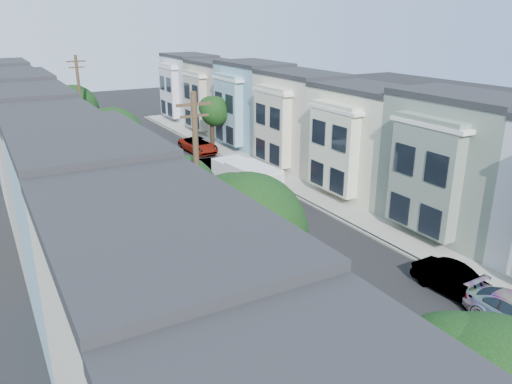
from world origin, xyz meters
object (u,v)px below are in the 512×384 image
(tree_far_r, at_px, (214,112))
(parked_left_c, at_px, (261,313))
(tree_c, at_px, (177,197))
(parked_right_b, at_px, (455,282))
(fedex_truck, at_px, (247,181))
(parked_right_d, at_px, (198,145))
(parked_right_c, at_px, (247,172))
(utility_pole_near, at_px, (198,202))
(lead_sedan, at_px, (210,170))
(parked_left_d, at_px, (160,215))
(tree_e, at_px, (73,109))
(parked_left_b, at_px, (332,384))
(tree_b, at_px, (245,234))
(utility_pole_far, at_px, (82,113))
(tree_d, at_px, (112,141))

(tree_far_r, bearing_deg, parked_left_c, -111.37)
(tree_c, xyz_separation_m, parked_right_b, (11.20, -8.52, -3.78))
(tree_c, distance_m, fedex_truck, 12.21)
(tree_c, relative_size, parked_right_d, 1.25)
(tree_far_r, distance_m, parked_right_c, 11.37)
(fedex_truck, distance_m, parked_right_d, 15.67)
(utility_pole_near, relative_size, lead_sedan, 2.17)
(lead_sedan, distance_m, parked_right_b, 23.79)
(tree_far_r, relative_size, parked_left_d, 1.41)
(tree_e, height_order, parked_left_b, tree_e)
(tree_b, distance_m, utility_pole_far, 30.54)
(tree_d, bearing_deg, parked_right_b, -62.24)
(fedex_truck, height_order, parked_left_b, fedex_truck)
(utility_pole_near, distance_m, parked_right_d, 29.11)
(tree_far_r, distance_m, utility_pole_near, 29.84)
(tree_d, bearing_deg, utility_pole_near, -89.99)
(tree_b, bearing_deg, parked_left_c, 39.02)
(tree_e, bearing_deg, parked_right_c, -51.51)
(parked_right_b, distance_m, parked_right_d, 32.22)
(tree_b, xyz_separation_m, tree_far_r, (13.20, 31.28, -1.30))
(tree_far_r, bearing_deg, parked_left_b, -108.52)
(tree_d, relative_size, parked_right_d, 1.35)
(fedex_truck, xyz_separation_m, parked_left_b, (-7.11, -19.58, -1.07))
(utility_pole_far, distance_m, parked_right_c, 15.64)
(tree_c, relative_size, parked_left_b, 1.49)
(utility_pole_far, relative_size, lead_sedan, 2.17)
(tree_c, height_order, tree_d, tree_d)
(tree_b, xyz_separation_m, parked_right_c, (11.20, 20.60, -4.67))
(tree_d, relative_size, tree_far_r, 1.28)
(utility_pole_near, bearing_deg, tree_d, 90.01)
(utility_pole_near, height_order, fedex_truck, utility_pole_near)
(lead_sedan, distance_m, parked_right_d, 8.97)
(utility_pole_near, bearing_deg, lead_sedan, 64.43)
(fedex_truck, bearing_deg, parked_right_d, 76.06)
(lead_sedan, xyz_separation_m, parked_right_b, (2.62, -23.64, -0.04))
(tree_d, distance_m, parked_right_c, 11.96)
(utility_pole_near, relative_size, parked_left_c, 2.18)
(parked_left_b, distance_m, parked_right_c, 26.42)
(parked_left_b, xyz_separation_m, parked_left_c, (0.00, 5.07, 0.12))
(parked_right_d, bearing_deg, utility_pole_far, 178.78)
(tree_d, xyz_separation_m, utility_pole_near, (0.00, -15.56, 0.35))
(parked_left_b, relative_size, parked_left_d, 1.12)
(tree_c, distance_m, parked_left_d, 8.36)
(tree_b, distance_m, parked_right_b, 12.16)
(tree_c, bearing_deg, parked_left_b, -82.92)
(tree_far_r, xyz_separation_m, fedex_truck, (-4.68, -15.64, -2.32))
(tree_b, xyz_separation_m, parked_left_b, (1.40, -3.93, -4.70))
(tree_b, bearing_deg, tree_far_r, 67.13)
(lead_sedan, xyz_separation_m, parked_right_c, (2.62, -1.87, -0.12))
(fedex_truck, bearing_deg, utility_pole_near, -131.54)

